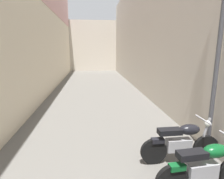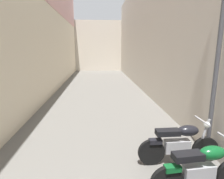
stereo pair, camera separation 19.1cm
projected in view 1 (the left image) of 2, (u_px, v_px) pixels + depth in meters
The scene contains 7 objects.
ground_plane at pixel (98, 107), 8.45m from camera, with size 40.18×40.18×0.00m, color #66635E.
building_left at pixel (36, 9), 9.13m from camera, with size 0.45×24.18×8.71m.
building_right at pixel (150, 29), 9.95m from camera, with size 0.45×24.18×7.11m.
building_far_end at pixel (93, 46), 22.51m from camera, with size 8.29×2.00×5.68m, color beige.
motorcycle_fifth at pixel (205, 166), 3.37m from camera, with size 1.85×0.58×1.04m.
motorcycle_sixth at pixel (181, 141), 4.26m from camera, with size 1.85×0.58×1.04m.
street_lamp at pixel (216, 37), 4.05m from camera, with size 0.79×0.18×4.79m.
Camera 1 is at (-0.28, 1.97, 2.55)m, focal length 30.32 mm.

